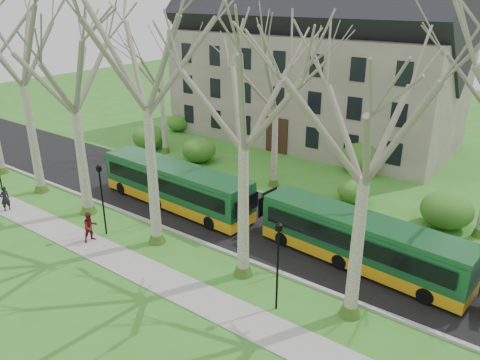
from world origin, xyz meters
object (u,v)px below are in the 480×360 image
at_px(bus_lead, 176,185).
at_px(bus_follow, 361,241).
at_px(pedestrian_b, 90,227).
at_px(pedestrian_a, 5,199).

distance_m(bus_lead, bus_follow, 12.87).
height_order(bus_follow, pedestrian_b, bus_follow).
height_order(bus_lead, pedestrian_b, bus_lead).
bearing_deg(pedestrian_a, pedestrian_b, 98.80).
xyz_separation_m(pedestrian_a, pedestrian_b, (7.86, 0.78, 0.04)).
bearing_deg(pedestrian_b, bus_lead, 5.19).
bearing_deg(bus_follow, pedestrian_b, -148.49).
bearing_deg(pedestrian_a, bus_lead, 133.63).
xyz_separation_m(bus_follow, pedestrian_b, (-13.45, -6.80, -0.51)).
bearing_deg(pedestrian_a, bus_follow, 112.71).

